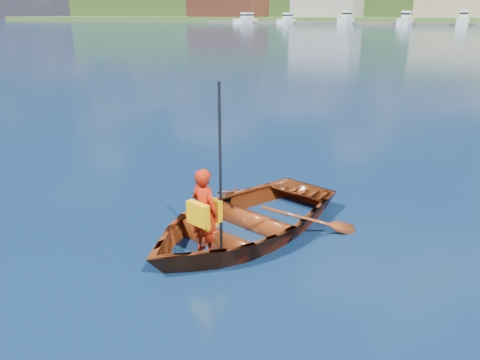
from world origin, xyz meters
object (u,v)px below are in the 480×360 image
at_px(dock, 453,24).
at_px(marina_yachts, 475,21).
at_px(rowboat, 242,220).
at_px(child_paddler, 205,211).

distance_m(dock, marina_yachts, 7.56).
distance_m(rowboat, child_paddler, 1.03).
xyz_separation_m(child_paddler, marina_yachts, (-1.25, 143.70, 0.68)).
relative_size(dock, marina_yachts, 1.11).
xyz_separation_m(child_paddler, dock, (-7.08, 148.40, -0.30)).
distance_m(rowboat, marina_yachts, 142.80).
relative_size(child_paddler, marina_yachts, 0.02).
distance_m(child_paddler, dock, 148.57).
height_order(child_paddler, marina_yachts, marina_yachts).
bearing_deg(rowboat, dock, 92.78).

